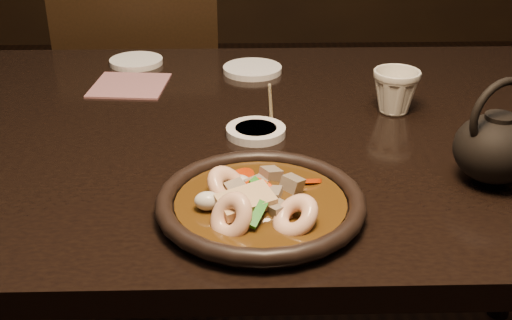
{
  "coord_description": "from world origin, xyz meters",
  "views": [
    {
      "loc": [
        0.0,
        -1.02,
        1.2
      ],
      "look_at": [
        0.02,
        -0.23,
        0.8
      ],
      "focal_mm": 45.0,
      "sensor_mm": 36.0,
      "label": 1
    }
  ],
  "objects_px": {
    "teapot": "(495,145)",
    "chair": "(145,113)",
    "table": "(239,164)",
    "plate": "(261,204)",
    "tea_cup": "(395,90)"
  },
  "relations": [
    {
      "from": "tea_cup",
      "to": "teapot",
      "type": "relative_size",
      "value": 0.54
    },
    {
      "from": "tea_cup",
      "to": "plate",
      "type": "bearing_deg",
      "value": -126.43
    },
    {
      "from": "tea_cup",
      "to": "teapot",
      "type": "distance_m",
      "value": 0.28
    },
    {
      "from": "tea_cup",
      "to": "teapot",
      "type": "xyz_separation_m",
      "value": [
        0.08,
        -0.26,
        0.02
      ]
    },
    {
      "from": "chair",
      "to": "table",
      "type": "bearing_deg",
      "value": 105.73
    },
    {
      "from": "teapot",
      "to": "chair",
      "type": "bearing_deg",
      "value": 102.14
    },
    {
      "from": "chair",
      "to": "tea_cup",
      "type": "bearing_deg",
      "value": 125.71
    },
    {
      "from": "table",
      "to": "plate",
      "type": "distance_m",
      "value": 0.31
    },
    {
      "from": "chair",
      "to": "tea_cup",
      "type": "distance_m",
      "value": 0.88
    },
    {
      "from": "tea_cup",
      "to": "chair",
      "type": "bearing_deg",
      "value": 131.82
    },
    {
      "from": "plate",
      "to": "tea_cup",
      "type": "xyz_separation_m",
      "value": [
        0.25,
        0.34,
        0.03
      ]
    },
    {
      "from": "table",
      "to": "tea_cup",
      "type": "xyz_separation_m",
      "value": [
        0.28,
        0.05,
        0.12
      ]
    },
    {
      "from": "plate",
      "to": "teapot",
      "type": "distance_m",
      "value": 0.35
    },
    {
      "from": "teapot",
      "to": "tea_cup",
      "type": "bearing_deg",
      "value": 83.77
    },
    {
      "from": "table",
      "to": "teapot",
      "type": "distance_m",
      "value": 0.44
    }
  ]
}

